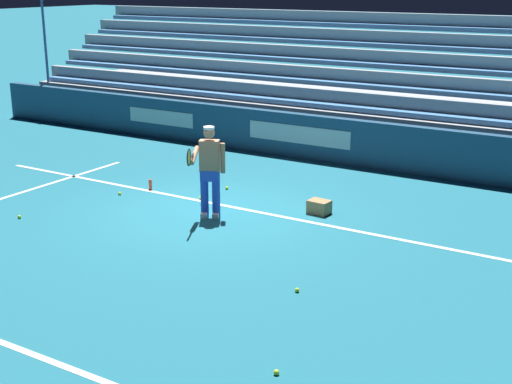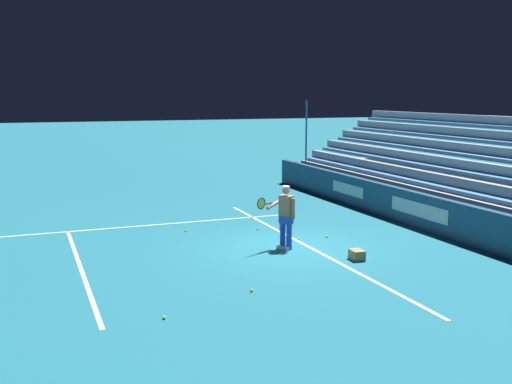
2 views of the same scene
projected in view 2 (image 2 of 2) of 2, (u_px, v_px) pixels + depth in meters
name	position (u px, v px, depth m)	size (l,w,h in m)	color
ground_plane	(289.00, 247.00, 16.34)	(160.00, 160.00, 0.00)	#1E6B7F
court_baseline_white	(306.00, 245.00, 16.51)	(12.00, 0.10, 0.01)	white
court_sideline_white	(118.00, 228.00, 18.67)	(0.10, 12.00, 0.01)	white
court_service_line_white	(81.00, 268.00, 14.36)	(8.22, 0.10, 0.01)	white
back_wall_sponsor_board	(433.00, 214.00, 17.97)	(22.05, 0.25, 1.10)	navy
bleacher_stand	(503.00, 201.00, 18.86)	(20.95, 4.00, 3.85)	#9EA3A8
tennis_player	(285.00, 216.00, 15.99)	(0.57, 1.07, 1.71)	blue
ball_box_cardboard	(357.00, 255.00, 15.02)	(0.40, 0.30, 0.26)	#A87F51
tennis_ball_toward_net	(186.00, 231.00, 18.14)	(0.07, 0.07, 0.07)	#CCE533
tennis_ball_on_baseline	(298.00, 239.00, 17.12)	(0.07, 0.07, 0.07)	#CCE533
tennis_ball_near_player	(252.00, 290.00, 12.61)	(0.07, 0.07, 0.07)	#CCE533
tennis_ball_midcourt	(164.00, 318.00, 11.08)	(0.07, 0.07, 0.07)	#CCE533
tennis_ball_far_left	(327.00, 236.00, 17.39)	(0.07, 0.07, 0.07)	#CCE533
tennis_ball_stray_back	(258.00, 229.00, 18.38)	(0.07, 0.07, 0.07)	#CCE533
water_bottle	(281.00, 227.00, 18.33)	(0.07, 0.07, 0.22)	#EA4C33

